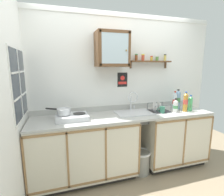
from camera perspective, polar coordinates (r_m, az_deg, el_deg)
floor at (r=2.79m, az=6.38°, el=-25.52°), size 5.76×5.76×0.00m
back_wall at (r=2.86m, az=1.96°, el=2.40°), size 3.36×0.07×2.45m
side_wall_left at (r=1.86m, az=-31.58°, el=-3.92°), size 0.05×3.39×2.45m
lower_cabinet_run at (r=2.64m, az=-9.23°, el=-16.38°), size 1.48×0.64×0.89m
lower_cabinet_run_right at (r=3.17m, az=19.04°, el=-12.09°), size 1.04×0.64×0.89m
countertop at (r=2.62m, az=4.36°, el=-5.72°), size 2.72×0.66×0.03m
backsplash at (r=2.88m, az=2.15°, el=-3.05°), size 2.72×0.02×0.08m
sink at (r=2.72m, az=7.35°, el=-5.50°), size 0.57×0.41×0.46m
hot_plate_stove at (r=2.42m, az=-13.09°, el=-6.13°), size 0.43×0.33×0.07m
saucepan at (r=2.42m, az=-15.76°, el=-4.25°), size 0.33×0.25×0.08m
bottle_water_clear_0 at (r=3.02m, az=19.98°, el=-1.00°), size 0.07×0.07×0.31m
bottle_detergent_teal_1 at (r=3.15m, az=23.33°, el=-1.55°), size 0.07×0.07×0.23m
bottle_water_blue_2 at (r=3.11m, az=20.90°, el=-0.53°), size 0.08×0.08×0.33m
bottle_soda_green_3 at (r=3.06m, az=24.47°, el=-1.79°), size 0.06×0.06×0.26m
bottle_opaque_white_4 at (r=2.88m, az=20.28°, el=-2.50°), size 0.07×0.07×0.22m
bottle_juice_amber_5 at (r=2.98m, az=23.13°, el=-1.23°), size 0.07×0.07×0.32m
dish_rack at (r=2.86m, az=15.08°, el=-3.72°), size 0.31×0.25×0.16m
mug at (r=2.78m, az=16.19°, el=-3.74°), size 0.12×0.08×0.10m
wall_cabinet at (r=2.62m, az=-0.03°, el=15.77°), size 0.47×0.34×0.50m
spice_shelf at (r=2.96m, az=12.49°, el=11.98°), size 0.71×0.14×0.23m
warning_sign at (r=2.83m, az=3.47°, el=6.02°), size 0.17×0.01×0.23m
window at (r=2.28m, az=-28.46°, el=4.07°), size 0.03×0.72×0.83m
trash_bin at (r=2.87m, az=9.57°, el=-20.00°), size 0.30×0.30×0.35m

